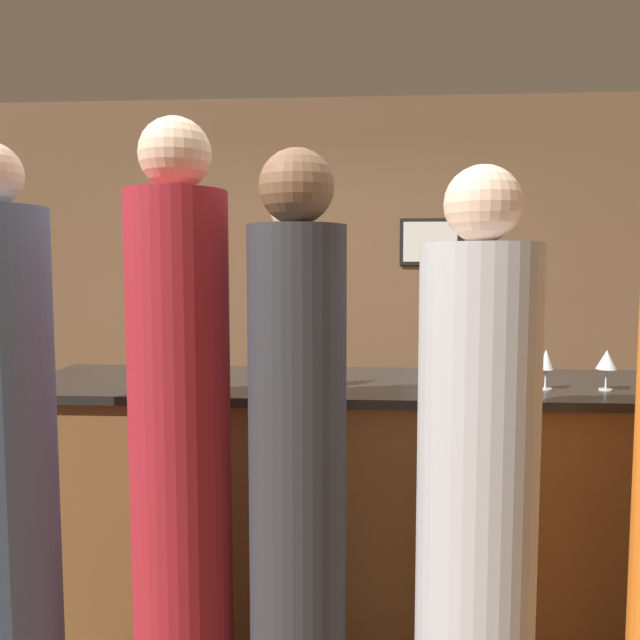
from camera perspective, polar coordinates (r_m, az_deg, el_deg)
name	(u,v)px	position (r m, az deg, el deg)	size (l,w,h in m)	color
ground_plane	(350,626)	(3.03, 2.80, -26.15)	(14.00, 14.00, 0.00)	brown
back_wall	(356,289)	(4.68, 3.30, 2.84)	(8.00, 0.08, 2.80)	brown
bar_counter	(351,505)	(2.79, 2.84, -16.55)	(2.75, 0.75, 1.08)	brown
bartender	(291,381)	(3.51, -2.66, -5.59)	(0.33, 0.33, 1.98)	gray
guest_0	(298,479)	(1.98, -2.07, -14.35)	(0.30, 0.30, 1.91)	#2D2D33
guest_2	(476,502)	(1.99, 14.10, -15.83)	(0.36, 0.36, 1.85)	#B2B2B7
guest_3	(3,473)	(2.27, -27.02, -12.32)	(0.33, 0.33, 1.94)	#4C6B93
guest_4	(181,461)	(2.05, -12.61, -12.46)	(0.31, 0.31, 2.01)	maroon
wine_bottle_0	(310,359)	(2.47, -0.91, -3.56)	(0.08, 0.08, 0.30)	black
wine_glass_0	(607,361)	(2.67, 24.74, -3.39)	(0.08, 0.08, 0.16)	silver
wine_glass_1	(447,365)	(2.39, 11.51, -4.05)	(0.07, 0.07, 0.15)	silver
wine_glass_2	(546,361)	(2.60, 19.96, -3.53)	(0.06, 0.06, 0.16)	silver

